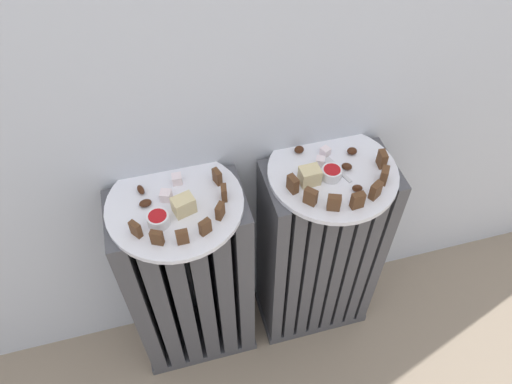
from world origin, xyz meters
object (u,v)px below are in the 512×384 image
object	(u,v)px
plate_left	(175,204)
fork	(335,168)
jam_bowl_right	(332,173)
radiator_left	(191,284)
radiator_right	(318,254)
plate_right	(333,172)
jam_bowl_left	(158,219)

from	to	relation	value
plate_left	fork	xyz separation A→B (m)	(0.37, 0.01, 0.01)
plate_left	jam_bowl_right	size ratio (longest dim) A/B	6.56
radiator_left	jam_bowl_right	size ratio (longest dim) A/B	14.22
radiator_right	fork	xyz separation A→B (m)	(0.01, 0.01, 0.35)
radiator_right	fork	distance (m)	0.35
plate_left	radiator_left	bearing A→B (deg)	180.00
radiator_left	plate_right	bearing A→B (deg)	0.00
jam_bowl_left	fork	bearing A→B (deg)	7.38
plate_left	radiator_right	bearing A→B (deg)	0.00
plate_right	jam_bowl_right	world-z (taller)	jam_bowl_right
plate_right	jam_bowl_left	xyz separation A→B (m)	(-0.41, -0.05, 0.02)
jam_bowl_left	plate_right	bearing A→B (deg)	6.76
plate_right	radiator_right	bearing A→B (deg)	45.00
radiator_right	plate_left	distance (m)	0.50
radiator_right	jam_bowl_right	bearing A→B (deg)	-123.71
plate_right	fork	distance (m)	0.01
plate_right	jam_bowl_left	bearing A→B (deg)	-173.24
radiator_left	jam_bowl_left	world-z (taller)	jam_bowl_left
fork	jam_bowl_left	bearing A→B (deg)	-172.62
radiator_left	jam_bowl_right	world-z (taller)	jam_bowl_right
radiator_right	jam_bowl_right	world-z (taller)	jam_bowl_right
plate_left	fork	size ratio (longest dim) A/B	3.33
plate_right	plate_left	bearing A→B (deg)	180.00
radiator_left	jam_bowl_left	xyz separation A→B (m)	(-0.04, -0.05, 0.36)
plate_right	jam_bowl_right	distance (m)	0.03
plate_left	fork	world-z (taller)	fork
plate_left	jam_bowl_left	distance (m)	0.07
radiator_left	plate_left	world-z (taller)	plate_left
radiator_right	plate_left	bearing A→B (deg)	-180.00
radiator_left	plate_right	world-z (taller)	plate_right
plate_right	fork	size ratio (longest dim) A/B	3.33
jam_bowl_right	fork	size ratio (longest dim) A/B	0.51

